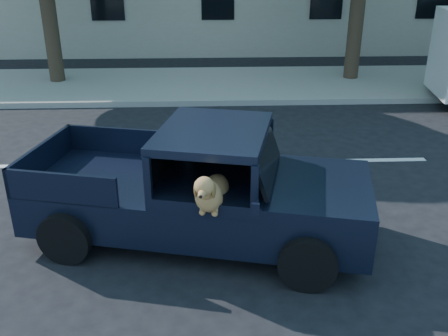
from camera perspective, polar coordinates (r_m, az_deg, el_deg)
The scene contains 4 objects.
ground at distance 6.78m, azimuth -5.63°, elevation -11.03°, with size 120.00×120.00×0.00m, color black.
far_sidewalk at distance 15.23m, azimuth -3.98°, elevation 9.48°, with size 60.00×4.00×0.15m, color gray.
lane_stripes at distance 9.87m, azimuth 6.99°, elevation 0.72°, with size 21.60×0.14×0.01m, color silver, non-canonical shape.
pickup_truck at distance 7.08m, azimuth -3.61°, elevation -3.91°, with size 4.98×2.90×1.68m.
Camera 1 is at (0.42, -5.55, 3.88)m, focal length 40.00 mm.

